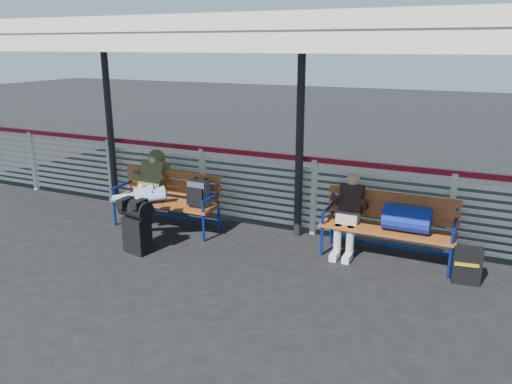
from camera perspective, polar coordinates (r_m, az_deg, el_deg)
The scene contains 9 objects.
ground at distance 7.32m, azimuth -13.67°, elevation -7.12°, with size 60.00×60.00×0.00m, color black.
fence at distance 8.58m, azimuth -6.13°, elevation 1.43°, with size 12.08×0.08×1.24m.
canopy at distance 7.43m, azimuth -11.00°, elevation 17.49°, with size 12.60×3.60×3.16m.
luggage_stack at distance 7.29m, azimuth -13.50°, elevation -3.56°, with size 0.52×0.36×0.79m.
bench_left at distance 8.05m, azimuth -9.24°, elevation -0.28°, with size 1.80×0.56×0.92m.
bench_right at distance 7.02m, azimuth 15.96°, elevation -3.05°, with size 1.80×0.56×0.92m.
traveler_man at distance 7.93m, azimuth -12.54°, elevation 0.11°, with size 0.94×1.64×0.77m.
companion_person at distance 7.14m, azimuth 10.54°, elevation -2.39°, with size 0.32×0.66×1.15m.
suitcase_side at distance 6.81m, azimuth 22.95°, elevation -7.71°, with size 0.36×0.25×0.47m.
Camera 1 is at (4.31, -5.18, 2.87)m, focal length 35.00 mm.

